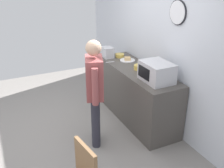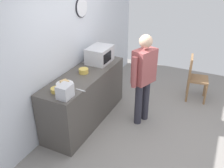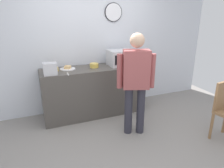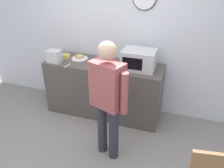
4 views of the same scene
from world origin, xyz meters
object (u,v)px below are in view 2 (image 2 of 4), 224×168
(cereal_bowl, at_px, (56,90))
(toaster, at_px, (65,91))
(salad_bowl, at_px, (84,71))
(fork_utensil, at_px, (86,62))
(person_standing, at_px, (144,74))
(microwave, at_px, (100,55))
(wooden_chair, at_px, (195,76))
(spoon_utensil, at_px, (81,90))
(sandwich_plate, at_px, (65,83))

(cereal_bowl, height_order, toaster, toaster)
(salad_bowl, distance_m, cereal_bowl, 0.75)
(fork_utensil, relative_size, person_standing, 0.10)
(fork_utensil, bearing_deg, microwave, -65.86)
(salad_bowl, xyz_separation_m, wooden_chair, (1.61, -1.66, -0.46))
(cereal_bowl, relative_size, spoon_utensil, 0.98)
(person_standing, bearing_deg, fork_utensil, 86.87)
(sandwich_plate, relative_size, person_standing, 0.17)
(microwave, bearing_deg, sandwich_plate, 175.92)
(person_standing, distance_m, wooden_chair, 1.48)
(spoon_utensil, bearing_deg, fork_utensil, 27.15)
(cereal_bowl, relative_size, wooden_chair, 0.18)
(microwave, height_order, wooden_chair, microwave)
(cereal_bowl, height_order, wooden_chair, cereal_bowl)
(microwave, distance_m, sandwich_plate, 1.05)
(sandwich_plate, bearing_deg, wooden_chair, -39.29)
(salad_bowl, height_order, fork_utensil, salad_bowl)
(spoon_utensil, bearing_deg, wooden_chair, -32.71)
(sandwich_plate, relative_size, toaster, 1.27)
(person_standing, bearing_deg, spoon_utensil, 143.55)
(toaster, bearing_deg, wooden_chair, -31.11)
(toaster, height_order, person_standing, person_standing)
(sandwich_plate, bearing_deg, toaster, -143.13)
(sandwich_plate, xyz_separation_m, spoon_utensil, (-0.06, -0.33, -0.01))
(microwave, relative_size, sandwich_plate, 1.79)
(toaster, bearing_deg, sandwich_plate, 36.87)
(salad_bowl, relative_size, toaster, 0.75)
(toaster, bearing_deg, spoon_utensil, -16.68)
(cereal_bowl, height_order, fork_utensil, cereal_bowl)
(microwave, bearing_deg, wooden_chair, -57.28)
(cereal_bowl, xyz_separation_m, wooden_chair, (2.35, -1.69, -0.45))
(toaster, distance_m, fork_utensil, 1.34)
(person_standing, bearing_deg, microwave, 79.33)
(sandwich_plate, height_order, person_standing, person_standing)
(microwave, relative_size, spoon_utensil, 2.94)
(microwave, distance_m, cereal_bowl, 1.30)
(spoon_utensil, bearing_deg, toaster, 163.32)
(cereal_bowl, xyz_separation_m, person_standing, (1.12, -0.98, -0.01))
(salad_bowl, distance_m, wooden_chair, 2.36)
(person_standing, bearing_deg, toaster, 147.46)
(sandwich_plate, bearing_deg, person_standing, -49.51)
(salad_bowl, height_order, person_standing, person_standing)
(salad_bowl, height_order, cereal_bowl, salad_bowl)
(toaster, height_order, wooden_chair, toaster)
(spoon_utensil, bearing_deg, person_standing, -36.45)
(salad_bowl, xyz_separation_m, spoon_utensil, (-0.55, -0.28, -0.04))
(microwave, distance_m, salad_bowl, 0.56)
(microwave, relative_size, fork_utensil, 2.94)
(sandwich_plate, bearing_deg, cereal_bowl, -172.93)
(fork_utensil, height_order, spoon_utensil, same)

